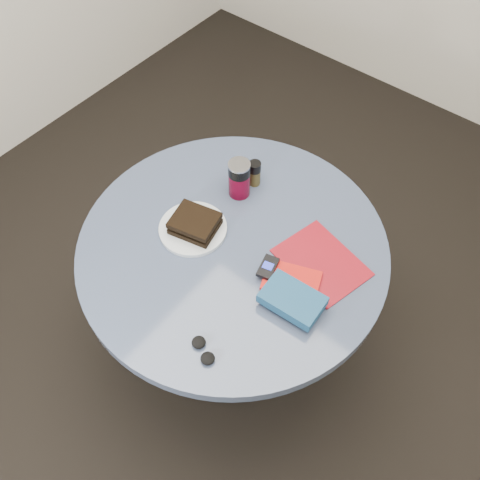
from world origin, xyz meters
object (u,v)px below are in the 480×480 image
Objects in this scene: sandwich at (195,223)px; red_book at (291,281)px; headphones at (203,350)px; plate at (193,229)px; mp3_player at (268,267)px; soda_can at (239,179)px; table at (233,272)px; novel at (292,299)px; magazine at (321,262)px; pepper_grinder at (255,173)px.

red_book is at bearing 5.12° from sandwich.
sandwich reaches higher than headphones.
mp3_player is at bearing 4.52° from plate.
soda_can is at bearing 87.90° from sandwich.
table is 7.17× the size of soda_can.
soda_can reaches higher than sandwich.
headphones reaches higher than table.
headphones is (0.31, -0.30, 0.00)m from plate.
novel is at bearing -75.15° from red_book.
headphones is at bearing -60.87° from soda_can.
soda_can is 1.34× the size of headphones.
table is 0.33m from magazine.
sandwich reaches higher than magazine.
headphones reaches higher than plate.
table is 6.06× the size of sandwich.
mp3_player is 0.33m from headphones.
sandwich reaches higher than mp3_player.
pepper_grinder is at bearing 115.23° from headphones.
table is at bearing 163.31° from novel.
novel reaches higher than magazine.
sandwich is 1.82× the size of mp3_player.
soda_can is 0.40m from red_book.
mp3_player is at bearing 167.17° from red_book.
mp3_player is 0.87× the size of headphones.
table is 4.50× the size of plate.
pepper_grinder is at bearing 136.86° from novel.
mp3_player is at bearing -116.25° from magazine.
magazine is at bearing 21.22° from sandwich.
plate is 1.32× the size of red_book.
sandwich is at bearing 163.64° from red_book.
plate is at bearing -162.39° from sandwich.
novel reaches higher than plate.
plate is 2.28× the size of pepper_grinder.
sandwich reaches higher than red_book.
headphones is at bearing -87.25° from magazine.
red_book reaches higher than plate.
table is at bearing 175.12° from mp3_player.
mp3_player reaches higher than magazine.
novel is at bearing -3.91° from plate.
novel is at bearing -39.45° from pepper_grinder.
plate is 2.45× the size of mp3_player.
headphones reaches higher than red_book.
plate is 0.29m from mp3_player.
headphones is (0.17, -0.34, 0.17)m from table.
sandwich is 0.22m from soda_can.
mp3_player is (0.27, -0.20, -0.04)m from soda_can.
soda_can is at bearing -175.82° from magazine.
soda_can is at bearing 85.68° from plate.
red_book is at bearing 8.65° from mp3_player.
headphones is at bearing -45.58° from sandwich.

